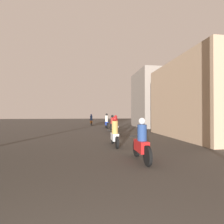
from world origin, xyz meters
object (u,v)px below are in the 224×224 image
(motorcycle_black, at_px, (112,125))
(motorcycle_orange, at_px, (91,121))
(building_right_near, at_px, (202,99))
(building_right_far, at_px, (153,99))
(motorcycle_white, at_px, (115,134))
(motorcycle_silver, at_px, (116,127))
(motorcycle_blue, at_px, (107,122))
(motorcycle_red, at_px, (141,143))

(motorcycle_black, xyz_separation_m, motorcycle_orange, (-1.67, 9.51, 0.02))
(building_right_near, height_order, building_right_far, building_right_far)
(motorcycle_white, xyz_separation_m, building_right_near, (6.59, 2.33, 2.05))
(building_right_near, xyz_separation_m, building_right_far, (0.28, 9.82, 0.80))
(motorcycle_white, height_order, motorcycle_black, motorcycle_black)
(motorcycle_black, relative_size, building_right_near, 0.26)
(motorcycle_silver, xyz_separation_m, motorcycle_black, (0.14, 2.70, 0.01))
(motorcycle_silver, distance_m, building_right_far, 10.36)
(motorcycle_silver, distance_m, motorcycle_blue, 6.76)
(motorcycle_blue, distance_m, building_right_near, 10.63)
(motorcycle_red, relative_size, motorcycle_silver, 0.99)
(motorcycle_orange, bearing_deg, motorcycle_black, -89.31)
(motorcycle_black, distance_m, building_right_near, 7.63)
(motorcycle_white, xyz_separation_m, building_right_far, (6.87, 12.15, 2.85))
(motorcycle_silver, height_order, building_right_far, building_right_far)
(motorcycle_black, bearing_deg, motorcycle_silver, -100.66)
(motorcycle_black, bearing_deg, building_right_near, -46.94)
(motorcycle_red, distance_m, motorcycle_white, 2.99)
(motorcycle_black, xyz_separation_m, building_right_near, (5.69, -4.66, 2.03))
(motorcycle_white, height_order, building_right_near, building_right_near)
(motorcycle_orange, bearing_deg, building_right_far, -38.91)
(motorcycle_silver, relative_size, building_right_near, 0.24)
(motorcycle_blue, distance_m, motorcycle_orange, 5.68)
(motorcycle_red, xyz_separation_m, motorcycle_white, (-0.47, 2.96, -0.00))
(motorcycle_black, xyz_separation_m, motorcycle_blue, (-0.07, 4.06, 0.04))
(motorcycle_silver, bearing_deg, motorcycle_black, 96.87)
(motorcycle_red, height_order, motorcycle_white, motorcycle_white)
(motorcycle_black, bearing_deg, motorcycle_blue, 83.30)
(motorcycle_silver, relative_size, building_right_far, 0.28)
(building_right_near, bearing_deg, motorcycle_black, 140.68)
(motorcycle_red, xyz_separation_m, motorcycle_orange, (-1.24, 19.45, 0.04))
(motorcycle_silver, relative_size, motorcycle_orange, 0.95)
(building_right_far, bearing_deg, motorcycle_white, -119.48)
(motorcycle_red, relative_size, building_right_far, 0.27)
(motorcycle_orange, distance_m, building_right_far, 9.22)
(building_right_far, bearing_deg, motorcycle_orange, 150.34)
(motorcycle_red, relative_size, motorcycle_white, 0.96)
(motorcycle_red, bearing_deg, motorcycle_orange, 96.89)
(building_right_near, distance_m, building_right_far, 9.85)
(motorcycle_black, bearing_deg, motorcycle_red, -100.10)
(motorcycle_white, height_order, motorcycle_silver, motorcycle_silver)
(motorcycle_black, bearing_deg, motorcycle_white, -104.93)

